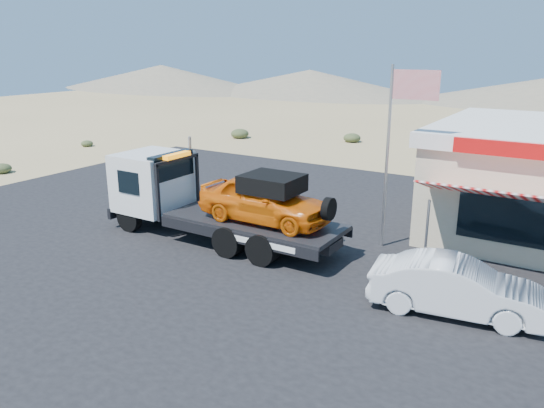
% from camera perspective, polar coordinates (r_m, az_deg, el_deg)
% --- Properties ---
extents(ground, '(120.00, 120.00, 0.00)m').
position_cam_1_polar(ground, '(17.10, -8.90, -6.11)').
color(ground, '#988356').
rests_on(ground, ground).
extents(asphalt_lot, '(32.00, 24.00, 0.02)m').
position_cam_1_polar(asphalt_lot, '(18.29, 2.06, -4.36)').
color(asphalt_lot, black).
rests_on(asphalt_lot, ground).
extents(tow_truck, '(8.67, 2.57, 2.90)m').
position_cam_1_polar(tow_truck, '(18.37, -6.11, 0.75)').
color(tow_truck, black).
rests_on(tow_truck, asphalt_lot).
extents(white_sedan, '(4.46, 2.14, 1.41)m').
position_cam_1_polar(white_sedan, '(14.27, 19.22, -8.45)').
color(white_sedan, silver).
rests_on(white_sedan, asphalt_lot).
extents(flagpole, '(1.55, 0.10, 6.00)m').
position_cam_1_polar(flagpole, '(17.46, 13.13, 7.00)').
color(flagpole, '#99999E').
rests_on(flagpole, asphalt_lot).
extents(desert_scrub, '(26.05, 32.54, 0.72)m').
position_cam_1_polar(desert_scrub, '(33.02, -12.70, 5.27)').
color(desert_scrub, '#303E21').
rests_on(desert_scrub, ground).
extents(distant_hills, '(126.00, 48.00, 4.20)m').
position_cam_1_polar(distant_hills, '(70.12, 15.49, 12.17)').
color(distant_hills, '#726B59').
rests_on(distant_hills, ground).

